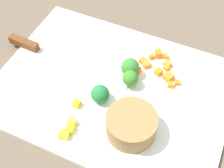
# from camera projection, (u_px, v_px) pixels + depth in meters

# --- Properties ---
(ground_plane) EXTENTS (4.00, 4.00, 0.00)m
(ground_plane) POSITION_uv_depth(u_px,v_px,m) (112.00, 90.00, 0.67)
(ground_plane) COLOR brown
(cutting_board) EXTENTS (0.51, 0.37, 0.01)m
(cutting_board) POSITION_uv_depth(u_px,v_px,m) (112.00, 88.00, 0.67)
(cutting_board) COLOR white
(cutting_board) RESTS_ON ground_plane
(prep_bowl) EXTENTS (0.10, 0.10, 0.05)m
(prep_bowl) POSITION_uv_depth(u_px,v_px,m) (131.00, 125.00, 0.58)
(prep_bowl) COLOR olive
(prep_bowl) RESTS_ON cutting_board
(chef_knife) EXTENTS (0.32, 0.03, 0.02)m
(chef_knife) POSITION_uv_depth(u_px,v_px,m) (44.00, 51.00, 0.72)
(chef_knife) COLOR silver
(chef_knife) RESTS_ON cutting_board
(carrot_dice_0) EXTENTS (0.02, 0.02, 0.01)m
(carrot_dice_0) POSITION_uv_depth(u_px,v_px,m) (168.00, 64.00, 0.69)
(carrot_dice_0) COLOR orange
(carrot_dice_0) RESTS_ON cutting_board
(carrot_dice_1) EXTENTS (0.02, 0.02, 0.01)m
(carrot_dice_1) POSITION_uv_depth(u_px,v_px,m) (146.00, 64.00, 0.69)
(carrot_dice_1) COLOR orange
(carrot_dice_1) RESTS_ON cutting_board
(carrot_dice_2) EXTENTS (0.02, 0.03, 0.01)m
(carrot_dice_2) POSITION_uv_depth(u_px,v_px,m) (169.00, 77.00, 0.67)
(carrot_dice_2) COLOR orange
(carrot_dice_2) RESTS_ON cutting_board
(carrot_dice_3) EXTENTS (0.01, 0.01, 0.01)m
(carrot_dice_3) POSITION_uv_depth(u_px,v_px,m) (171.00, 85.00, 0.66)
(carrot_dice_3) COLOR orange
(carrot_dice_3) RESTS_ON cutting_board
(carrot_dice_4) EXTENTS (0.02, 0.02, 0.01)m
(carrot_dice_4) POSITION_uv_depth(u_px,v_px,m) (158.00, 72.00, 0.68)
(carrot_dice_4) COLOR orange
(carrot_dice_4) RESTS_ON cutting_board
(carrot_dice_5) EXTENTS (0.01, 0.01, 0.01)m
(carrot_dice_5) POSITION_uv_depth(u_px,v_px,m) (166.00, 68.00, 0.69)
(carrot_dice_5) COLOR orange
(carrot_dice_5) RESTS_ON cutting_board
(carrot_dice_6) EXTENTS (0.01, 0.02, 0.01)m
(carrot_dice_6) POSITION_uv_depth(u_px,v_px,m) (152.00, 57.00, 0.71)
(carrot_dice_6) COLOR orange
(carrot_dice_6) RESTS_ON cutting_board
(carrot_dice_7) EXTENTS (0.02, 0.02, 0.02)m
(carrot_dice_7) POSITION_uv_depth(u_px,v_px,m) (159.00, 54.00, 0.71)
(carrot_dice_7) COLOR orange
(carrot_dice_7) RESTS_ON cutting_board
(carrot_dice_8) EXTENTS (0.02, 0.02, 0.01)m
(carrot_dice_8) POSITION_uv_depth(u_px,v_px,m) (137.00, 70.00, 0.68)
(carrot_dice_8) COLOR orange
(carrot_dice_8) RESTS_ON cutting_board
(carrot_dice_9) EXTENTS (0.02, 0.02, 0.01)m
(carrot_dice_9) POSITION_uv_depth(u_px,v_px,m) (143.00, 61.00, 0.70)
(carrot_dice_9) COLOR orange
(carrot_dice_9) RESTS_ON cutting_board
(carrot_dice_10) EXTENTS (0.01, 0.01, 0.01)m
(carrot_dice_10) POSITION_uv_depth(u_px,v_px,m) (166.00, 56.00, 0.71)
(carrot_dice_10) COLOR orange
(carrot_dice_10) RESTS_ON cutting_board
(carrot_dice_11) EXTENTS (0.01, 0.01, 0.01)m
(carrot_dice_11) POSITION_uv_depth(u_px,v_px,m) (178.00, 83.00, 0.66)
(carrot_dice_11) COLOR orange
(carrot_dice_11) RESTS_ON cutting_board
(pepper_dice_0) EXTENTS (0.02, 0.02, 0.01)m
(pepper_dice_0) POSITION_uv_depth(u_px,v_px,m) (64.00, 135.00, 0.59)
(pepper_dice_0) COLOR yellow
(pepper_dice_0) RESTS_ON cutting_board
(pepper_dice_1) EXTENTS (0.02, 0.02, 0.02)m
(pepper_dice_1) POSITION_uv_depth(u_px,v_px,m) (70.00, 129.00, 0.59)
(pepper_dice_1) COLOR yellow
(pepper_dice_1) RESTS_ON cutting_board
(pepper_dice_2) EXTENTS (0.02, 0.02, 0.01)m
(pepper_dice_2) POSITION_uv_depth(u_px,v_px,m) (72.00, 122.00, 0.60)
(pepper_dice_2) COLOR yellow
(pepper_dice_2) RESTS_ON cutting_board
(pepper_dice_3) EXTENTS (0.01, 0.02, 0.02)m
(pepper_dice_3) POSITION_uv_depth(u_px,v_px,m) (77.00, 103.00, 0.63)
(pepper_dice_3) COLOR yellow
(pepper_dice_3) RESTS_ON cutting_board
(broccoli_floret_0) EXTENTS (0.04, 0.04, 0.04)m
(broccoli_floret_0) POSITION_uv_depth(u_px,v_px,m) (100.00, 94.00, 0.63)
(broccoli_floret_0) COLOR #92C06D
(broccoli_floret_0) RESTS_ON cutting_board
(broccoli_floret_1) EXTENTS (0.04, 0.04, 0.05)m
(broccoli_floret_1) POSITION_uv_depth(u_px,v_px,m) (130.00, 67.00, 0.66)
(broccoli_floret_1) COLOR #87BC5D
(broccoli_floret_1) RESTS_ON cutting_board
(broccoli_floret_2) EXTENTS (0.03, 0.03, 0.04)m
(broccoli_floret_2) POSITION_uv_depth(u_px,v_px,m) (130.00, 78.00, 0.65)
(broccoli_floret_2) COLOR #94B65D
(broccoli_floret_2) RESTS_ON cutting_board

